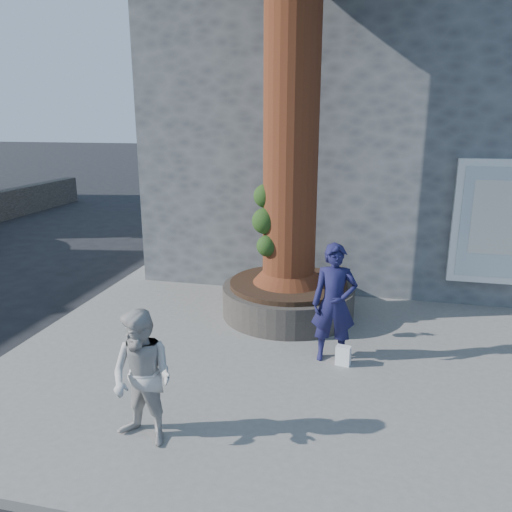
# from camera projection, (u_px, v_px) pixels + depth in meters

# --- Properties ---
(ground) EXTENTS (120.00, 120.00, 0.00)m
(ground) POSITION_uv_depth(u_px,v_px,m) (210.00, 368.00, 7.18)
(ground) COLOR black
(ground) RESTS_ON ground
(pavement) EXTENTS (9.00, 8.00, 0.12)m
(pavement) POSITION_uv_depth(u_px,v_px,m) (321.00, 345.00, 7.78)
(pavement) COLOR slate
(pavement) RESTS_ON ground
(yellow_line) EXTENTS (0.10, 30.00, 0.01)m
(yellow_line) POSITION_uv_depth(u_px,v_px,m) (63.00, 322.00, 8.78)
(yellow_line) COLOR yellow
(yellow_line) RESTS_ON ground
(stone_shop) EXTENTS (10.30, 8.30, 6.30)m
(stone_shop) POSITION_uv_depth(u_px,v_px,m) (391.00, 131.00, 12.54)
(stone_shop) COLOR #4B4E50
(stone_shop) RESTS_ON ground
(planter) EXTENTS (2.30, 2.30, 0.60)m
(planter) POSITION_uv_depth(u_px,v_px,m) (288.00, 298.00, 8.77)
(planter) COLOR black
(planter) RESTS_ON pavement
(man) EXTENTS (0.65, 0.46, 1.71)m
(man) POSITION_uv_depth(u_px,v_px,m) (334.00, 303.00, 6.97)
(man) COLOR #17173F
(man) RESTS_ON pavement
(woman) EXTENTS (0.84, 0.72, 1.49)m
(woman) POSITION_uv_depth(u_px,v_px,m) (142.00, 378.00, 5.18)
(woman) COLOR #B9B6B1
(woman) RESTS_ON pavement
(shopping_bag) EXTENTS (0.22, 0.16, 0.28)m
(shopping_bag) POSITION_uv_depth(u_px,v_px,m) (343.00, 356.00, 6.99)
(shopping_bag) COLOR white
(shopping_bag) RESTS_ON pavement
(plant_a) EXTENTS (0.19, 0.20, 0.32)m
(plant_a) POSITION_uv_depth(u_px,v_px,m) (287.00, 259.00, 9.48)
(plant_a) COLOR gray
(plant_a) RESTS_ON planter
(plant_b) EXTENTS (0.29, 0.29, 0.39)m
(plant_b) POSITION_uv_depth(u_px,v_px,m) (337.00, 279.00, 8.22)
(plant_b) COLOR gray
(plant_b) RESTS_ON planter
(plant_c) EXTENTS (0.27, 0.27, 0.34)m
(plant_c) POSITION_uv_depth(u_px,v_px,m) (334.00, 292.00, 7.66)
(plant_c) COLOR gray
(plant_c) RESTS_ON planter
(plant_d) EXTENTS (0.31, 0.32, 0.28)m
(plant_d) POSITION_uv_depth(u_px,v_px,m) (337.00, 280.00, 8.33)
(plant_d) COLOR gray
(plant_d) RESTS_ON planter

